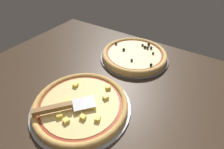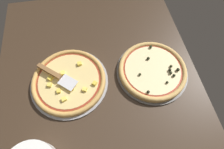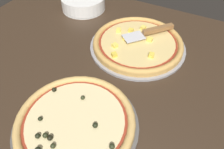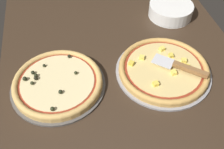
{
  "view_description": "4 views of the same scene",
  "coord_description": "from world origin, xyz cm",
  "px_view_note": "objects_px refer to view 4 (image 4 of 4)",
  "views": [
    {
      "loc": [
        31.04,
        -48.83,
        57.67
      ],
      "look_at": [
        -5.01,
        7.19,
        3.0
      ],
      "focal_mm": 28.0,
      "sensor_mm": 36.0,
      "label": 1
    },
    {
      "loc": [
        38.33,
        -0.39,
        85.75
      ],
      "look_at": [
        -5.01,
        7.19,
        3.0
      ],
      "focal_mm": 28.0,
      "sensor_mm": 36.0,
      "label": 2
    },
    {
      "loc": [
        -31.13,
        56.92,
        60.79
      ],
      "look_at": [
        -5.01,
        7.19,
        3.0
      ],
      "focal_mm": 35.0,
      "sensor_mm": 36.0,
      "label": 3
    },
    {
      "loc": [
        -77.18,
        22.37,
        85.16
      ],
      "look_at": [
        -5.01,
        7.19,
        3.0
      ],
      "focal_mm": 42.0,
      "sensor_mm": 36.0,
      "label": 4
    }
  ],
  "objects_px": {
    "pizza_front": "(164,69)",
    "pizza_back": "(58,82)",
    "plate_stack": "(171,10)"
  },
  "relations": [
    {
      "from": "pizza_front",
      "to": "pizza_back",
      "type": "distance_m",
      "value": 0.46
    },
    {
      "from": "pizza_back",
      "to": "plate_stack",
      "type": "xyz_separation_m",
      "value": [
        0.38,
        -0.63,
        0.01
      ]
    },
    {
      "from": "pizza_front",
      "to": "plate_stack",
      "type": "height_order",
      "value": "plate_stack"
    },
    {
      "from": "pizza_back",
      "to": "plate_stack",
      "type": "distance_m",
      "value": 0.74
    },
    {
      "from": "pizza_front",
      "to": "plate_stack",
      "type": "bearing_deg",
      "value": -24.14
    },
    {
      "from": "pizza_front",
      "to": "plate_stack",
      "type": "distance_m",
      "value": 0.43
    },
    {
      "from": "pizza_front",
      "to": "pizza_back",
      "type": "xyz_separation_m",
      "value": [
        0.01,
        0.46,
        0.0
      ]
    },
    {
      "from": "pizza_back",
      "to": "pizza_front",
      "type": "bearing_deg",
      "value": -91.83
    },
    {
      "from": "pizza_back",
      "to": "plate_stack",
      "type": "bearing_deg",
      "value": -59.04
    },
    {
      "from": "pizza_front",
      "to": "pizza_back",
      "type": "relative_size",
      "value": 1.06
    }
  ]
}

